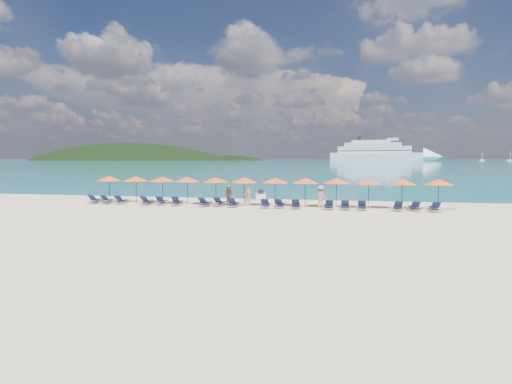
# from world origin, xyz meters

# --- Properties ---
(ground) EXTENTS (1400.00, 1400.00, 0.00)m
(ground) POSITION_xyz_m (0.00, 0.00, 0.00)
(ground) COLOR beige
(sea) EXTENTS (1600.00, 1300.00, 0.01)m
(sea) POSITION_xyz_m (0.00, 660.00, 0.01)
(sea) COLOR #1FA9B2
(sea) RESTS_ON ground
(headland_main) EXTENTS (374.00, 242.00, 126.50)m
(headland_main) POSITION_xyz_m (-300.00, 540.00, -38.00)
(headland_main) COLOR black
(headland_main) RESTS_ON ground
(headland_small) EXTENTS (162.00, 126.00, 85.50)m
(headland_small) POSITION_xyz_m (-150.00, 560.00, -35.00)
(headland_small) COLOR black
(headland_small) RESTS_ON ground
(cruise_ship) EXTENTS (132.95, 40.00, 36.56)m
(cruise_ship) POSITION_xyz_m (55.97, 519.14, 9.51)
(cruise_ship) COLOR white
(cruise_ship) RESTS_ON ground
(sailboat_near) EXTENTS (6.11, 2.04, 11.21)m
(sailboat_near) POSITION_xyz_m (180.59, 571.64, 1.15)
(sailboat_near) COLOR white
(sailboat_near) RESTS_ON ground
(sailboat_far) EXTENTS (6.37, 2.12, 11.68)m
(sailboat_far) POSITION_xyz_m (207.08, 552.98, 1.20)
(sailboat_far) COLOR white
(sailboat_far) RESTS_ON ground
(jetski) EXTENTS (1.35, 2.50, 0.84)m
(jetski) POSITION_xyz_m (-0.91, 9.54, 0.35)
(jetski) COLOR white
(jetski) RESTS_ON ground
(beachgoer_a) EXTENTS (0.64, 0.45, 1.64)m
(beachgoer_a) POSITION_xyz_m (-0.87, 4.13, 0.82)
(beachgoer_a) COLOR tan
(beachgoer_a) RESTS_ON ground
(beachgoer_b) EXTENTS (0.88, 0.71, 1.58)m
(beachgoer_b) POSITION_xyz_m (-2.66, 4.88, 0.79)
(beachgoer_b) COLOR tan
(beachgoer_b) RESTS_ON ground
(beachgoer_c) EXTENTS (1.19, 0.83, 1.68)m
(beachgoer_c) POSITION_xyz_m (4.76, 4.21, 0.84)
(beachgoer_c) COLOR tan
(beachgoer_c) RESTS_ON ground
(umbrella_0) EXTENTS (2.10, 2.10, 2.28)m
(umbrella_0) POSITION_xyz_m (-13.15, 4.73, 2.02)
(umbrella_0) COLOR black
(umbrella_0) RESTS_ON ground
(umbrella_1) EXTENTS (2.10, 2.10, 2.28)m
(umbrella_1) POSITION_xyz_m (-10.65, 4.70, 2.02)
(umbrella_1) COLOR black
(umbrella_1) RESTS_ON ground
(umbrella_2) EXTENTS (2.10, 2.10, 2.28)m
(umbrella_2) POSITION_xyz_m (-8.26, 4.70, 2.02)
(umbrella_2) COLOR black
(umbrella_2) RESTS_ON ground
(umbrella_3) EXTENTS (2.10, 2.10, 2.28)m
(umbrella_3) POSITION_xyz_m (-6.04, 4.57, 2.02)
(umbrella_3) COLOR black
(umbrella_3) RESTS_ON ground
(umbrella_4) EXTENTS (2.10, 2.10, 2.28)m
(umbrella_4) POSITION_xyz_m (-3.60, 4.50, 2.02)
(umbrella_4) COLOR black
(umbrella_4) RESTS_ON ground
(umbrella_5) EXTENTS (2.10, 2.10, 2.28)m
(umbrella_5) POSITION_xyz_m (-1.27, 4.49, 2.02)
(umbrella_5) COLOR black
(umbrella_5) RESTS_ON ground
(umbrella_6) EXTENTS (2.10, 2.10, 2.28)m
(umbrella_6) POSITION_xyz_m (1.19, 4.64, 2.02)
(umbrella_6) COLOR black
(umbrella_6) RESTS_ON ground
(umbrella_7) EXTENTS (2.10, 2.10, 2.28)m
(umbrella_7) POSITION_xyz_m (3.55, 4.55, 2.02)
(umbrella_7) COLOR black
(umbrella_7) RESTS_ON ground
(umbrella_8) EXTENTS (2.10, 2.10, 2.28)m
(umbrella_8) POSITION_xyz_m (5.92, 4.72, 2.02)
(umbrella_8) COLOR black
(umbrella_8) RESTS_ON ground
(umbrella_9) EXTENTS (2.10, 2.10, 2.28)m
(umbrella_9) POSITION_xyz_m (8.28, 4.47, 2.02)
(umbrella_9) COLOR black
(umbrella_9) RESTS_ON ground
(umbrella_10) EXTENTS (2.10, 2.10, 2.28)m
(umbrella_10) POSITION_xyz_m (10.68, 4.48, 2.02)
(umbrella_10) COLOR black
(umbrella_10) RESTS_ON ground
(umbrella_11) EXTENTS (2.10, 2.10, 2.28)m
(umbrella_11) POSITION_xyz_m (13.20, 4.55, 2.02)
(umbrella_11) COLOR black
(umbrella_11) RESTS_ON ground
(lounger_0) EXTENTS (0.66, 1.71, 0.66)m
(lounger_0) POSITION_xyz_m (-13.70, 3.48, 0.24)
(lounger_0) COLOR silver
(lounger_0) RESTS_ON ground
(lounger_1) EXTENTS (0.65, 1.71, 0.66)m
(lounger_1) POSITION_xyz_m (-12.60, 3.53, 0.24)
(lounger_1) COLOR silver
(lounger_1) RESTS_ON ground
(lounger_2) EXTENTS (0.65, 1.71, 0.66)m
(lounger_2) POSITION_xyz_m (-11.35, 3.48, 0.24)
(lounger_2) COLOR silver
(lounger_2) RESTS_ON ground
(lounger_3) EXTENTS (0.75, 1.74, 0.66)m
(lounger_3) POSITION_xyz_m (-8.91, 3.23, 0.24)
(lounger_3) COLOR silver
(lounger_3) RESTS_ON ground
(lounger_4) EXTENTS (0.72, 1.73, 0.66)m
(lounger_4) POSITION_xyz_m (-7.79, 3.48, 0.24)
(lounger_4) COLOR silver
(lounger_4) RESTS_ON ground
(lounger_5) EXTENTS (0.79, 1.75, 0.66)m
(lounger_5) POSITION_xyz_m (-6.46, 3.39, 0.24)
(lounger_5) COLOR silver
(lounger_5) RESTS_ON ground
(lounger_6) EXTENTS (0.79, 1.75, 0.66)m
(lounger_6) POSITION_xyz_m (-4.07, 3.17, 0.24)
(lounger_6) COLOR silver
(lounger_6) RESTS_ON ground
(lounger_7) EXTENTS (0.79, 1.75, 0.66)m
(lounger_7) POSITION_xyz_m (-2.98, 3.55, 0.24)
(lounger_7) COLOR silver
(lounger_7) RESTS_ON ground
(lounger_8) EXTENTS (0.67, 1.72, 0.66)m
(lounger_8) POSITION_xyz_m (-1.79, 3.18, 0.24)
(lounger_8) COLOR silver
(lounger_8) RESTS_ON ground
(lounger_9) EXTENTS (0.73, 1.74, 0.66)m
(lounger_9) POSITION_xyz_m (0.69, 3.19, 0.24)
(lounger_9) COLOR silver
(lounger_9) RESTS_ON ground
(lounger_10) EXTENTS (0.73, 1.74, 0.66)m
(lounger_10) POSITION_xyz_m (1.79, 3.27, 0.24)
(lounger_10) COLOR silver
(lounger_10) RESTS_ON ground
(lounger_11) EXTENTS (0.71, 1.73, 0.66)m
(lounger_11) POSITION_xyz_m (3.00, 3.20, 0.24)
(lounger_11) COLOR silver
(lounger_11) RESTS_ON ground
(lounger_12) EXTENTS (0.79, 1.76, 0.66)m
(lounger_12) POSITION_xyz_m (5.41, 3.16, 0.24)
(lounger_12) COLOR silver
(lounger_12) RESTS_ON ground
(lounger_13) EXTENTS (0.64, 1.71, 0.66)m
(lounger_13) POSITION_xyz_m (6.58, 3.25, 0.24)
(lounger_13) COLOR silver
(lounger_13) RESTS_ON ground
(lounger_14) EXTENTS (0.72, 1.73, 0.66)m
(lounger_14) POSITION_xyz_m (7.78, 3.29, 0.24)
(lounger_14) COLOR silver
(lounger_14) RESTS_ON ground
(lounger_15) EXTENTS (0.67, 1.72, 0.66)m
(lounger_15) POSITION_xyz_m (10.26, 3.34, 0.24)
(lounger_15) COLOR silver
(lounger_15) RESTS_ON ground
(lounger_16) EXTENTS (0.75, 1.74, 0.66)m
(lounger_16) POSITION_xyz_m (11.36, 3.41, 0.24)
(lounger_16) COLOR silver
(lounger_16) RESTS_ON ground
(lounger_17) EXTENTS (0.67, 1.72, 0.66)m
(lounger_17) POSITION_xyz_m (12.69, 3.26, 0.24)
(lounger_17) COLOR silver
(lounger_17) RESTS_ON ground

